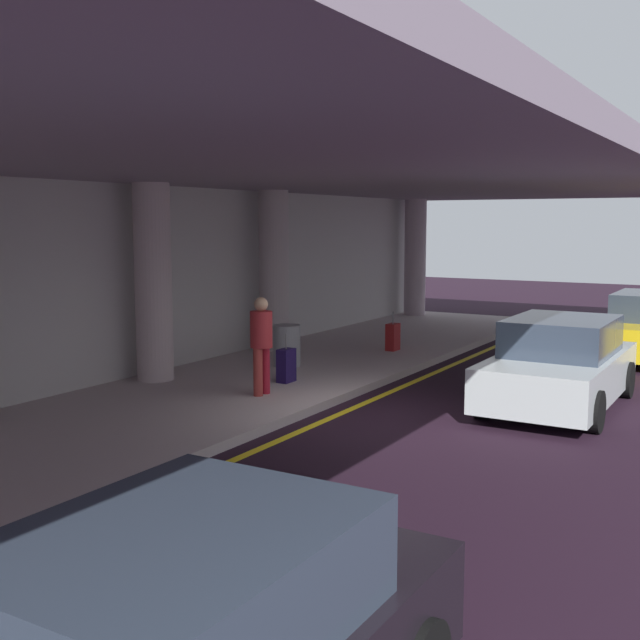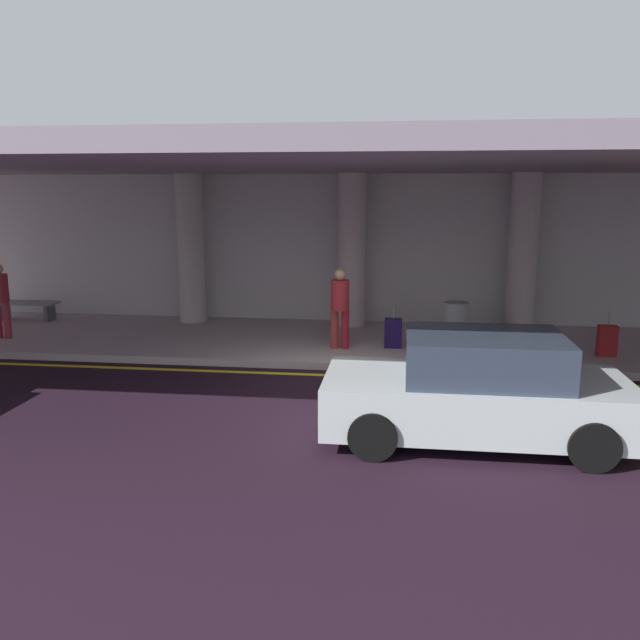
% 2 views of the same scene
% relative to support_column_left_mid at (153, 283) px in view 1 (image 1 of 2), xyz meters
% --- Properties ---
extents(ground_plane, '(60.00, 60.00, 0.00)m').
position_rel_support_column_left_mid_xyz_m(ground_plane, '(0.00, -4.63, -1.97)').
color(ground_plane, black).
extents(sidewalk, '(26.00, 4.20, 0.15)m').
position_rel_support_column_left_mid_xyz_m(sidewalk, '(0.00, -1.53, -1.90)').
color(sidewalk, '#B5A6A6').
rests_on(sidewalk, ground).
extents(lane_stripe_yellow, '(26.00, 0.14, 0.01)m').
position_rel_support_column_left_mid_xyz_m(lane_stripe_yellow, '(0.00, -3.98, -1.97)').
color(lane_stripe_yellow, yellow).
rests_on(lane_stripe_yellow, ground).
extents(support_column_left_mid, '(0.68, 0.68, 3.65)m').
position_rel_support_column_left_mid_xyz_m(support_column_left_mid, '(0.00, 0.00, 0.00)').
color(support_column_left_mid, '#BCA8AB').
rests_on(support_column_left_mid, sidewalk).
extents(support_column_center, '(0.68, 0.68, 3.65)m').
position_rel_support_column_left_mid_xyz_m(support_column_center, '(4.00, 0.00, 0.00)').
color(support_column_center, '#B5A6A8').
rests_on(support_column_center, sidewalk).
extents(support_column_right_mid, '(0.68, 0.68, 3.65)m').
position_rel_support_column_left_mid_xyz_m(support_column_right_mid, '(12.00, 0.00, 0.00)').
color(support_column_right_mid, '#B49FAB').
rests_on(support_column_right_mid, sidewalk).
extents(ceiling_overhang, '(28.00, 13.20, 0.30)m').
position_rel_support_column_left_mid_xyz_m(ceiling_overhang, '(0.00, -2.03, 1.97)').
color(ceiling_overhang, gray).
rests_on(ceiling_overhang, support_column_far_left).
extents(terminal_back_wall, '(26.00, 0.30, 3.80)m').
position_rel_support_column_left_mid_xyz_m(terminal_back_wall, '(0.00, 0.72, -0.07)').
color(terminal_back_wall, '#BBB5B4').
rests_on(terminal_back_wall, ground).
extents(car_silver, '(4.10, 1.92, 1.50)m').
position_rel_support_column_left_mid_xyz_m(car_silver, '(2.28, -6.90, -1.26)').
color(car_silver, '#B7C1C1').
rests_on(car_silver, ground).
extents(traveler_with_luggage, '(0.38, 0.38, 1.68)m').
position_rel_support_column_left_mid_xyz_m(traveler_with_luggage, '(-0.04, -2.45, -0.86)').
color(traveler_with_luggage, '#9D322D').
rests_on(traveler_with_luggage, sidewalk).
extents(suitcase_upright_primary, '(0.36, 0.22, 0.90)m').
position_rel_support_column_left_mid_xyz_m(suitcase_upright_primary, '(1.06, -2.23, -1.51)').
color(suitcase_upright_primary, '#1C1044').
rests_on(suitcase_upright_primary, sidewalk).
extents(suitcase_upright_secondary, '(0.36, 0.22, 0.90)m').
position_rel_support_column_left_mid_xyz_m(suitcase_upright_secondary, '(5.30, -2.40, -1.51)').
color(suitcase_upright_secondary, maroon).
rests_on(suitcase_upright_secondary, sidewalk).
extents(trash_bin_steel, '(0.56, 0.56, 0.85)m').
position_rel_support_column_left_mid_xyz_m(trash_bin_steel, '(2.41, -1.37, -1.40)').
color(trash_bin_steel, gray).
rests_on(trash_bin_steel, sidewalk).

